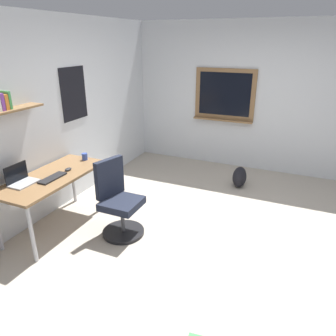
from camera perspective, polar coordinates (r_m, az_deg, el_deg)
The scene contains 10 objects.
ground_plane at distance 4.16m, azimuth 10.29°, elevation -11.61°, with size 5.20×5.20×0.00m, color #ADA393.
wall_back at distance 4.74m, azimuth -18.90°, elevation 8.98°, with size 5.00×0.30×2.60m.
wall_right at distance 5.98m, azimuth 16.78°, elevation 11.70°, with size 0.22×5.00×2.60m.
desk at distance 4.19m, azimuth -19.89°, elevation -2.16°, with size 1.43×0.64×0.72m.
office_chair at distance 3.99m, azimuth -8.84°, elevation -6.19°, with size 0.52×0.54×0.95m.
laptop at distance 4.05m, azimuth -24.74°, elevation -1.81°, with size 0.31×0.21×0.23m.
keyboard at distance 4.06m, azimuth -19.88°, elevation -1.67°, with size 0.37×0.13×0.02m, color black.
computer_mouse at distance 4.25m, azimuth -17.37°, elevation -0.22°, with size 0.10×0.06×0.03m, color #262628.
coffee_mug at distance 4.56m, azimuth -14.63°, elevation 1.98°, with size 0.08×0.08×0.09m, color #334CA5.
backpack at distance 5.38m, azimuth 12.62°, elevation -1.57°, with size 0.32×0.22×0.34m, color black.
Camera 1 is at (-3.41, -0.71, 2.27)m, focal length 34.21 mm.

